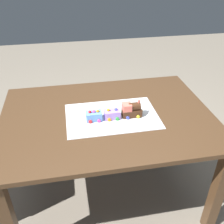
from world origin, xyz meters
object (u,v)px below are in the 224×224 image
object	(u,v)px
cake_car_caboose_lavender	(112,114)
cake_car_hopper_sky_blue	(94,116)
cake_locomotive	(132,110)
dining_table	(107,128)

from	to	relation	value
cake_car_caboose_lavender	cake_car_hopper_sky_blue	distance (m)	0.12
cake_locomotive	cake_car_caboose_lavender	bearing A→B (deg)	0.00
dining_table	cake_car_caboose_lavender	world-z (taller)	cake_car_caboose_lavender
dining_table	cake_car_hopper_sky_blue	xyz separation A→B (m)	(0.09, 0.05, 0.14)
dining_table	cake_locomotive	size ratio (longest dim) A/B	10.00
cake_locomotive	cake_car_hopper_sky_blue	bearing A→B (deg)	0.00
dining_table	cake_locomotive	world-z (taller)	cake_locomotive
dining_table	cake_car_hopper_sky_blue	distance (m)	0.17
cake_locomotive	cake_car_hopper_sky_blue	xyz separation A→B (m)	(0.25, 0.00, -0.02)
dining_table	cake_car_hopper_sky_blue	world-z (taller)	cake_car_hopper_sky_blue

